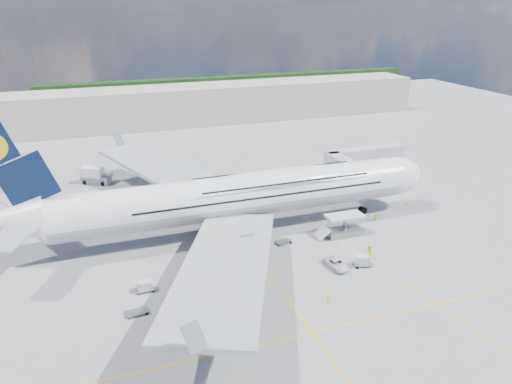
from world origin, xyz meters
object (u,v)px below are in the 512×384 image
object	(u,v)px
crew_loader	(375,217)
cone_wing_right_outer	(254,306)
catering_truck_outer	(96,176)
cone_wing_left_inner	(162,215)
cone_nose	(354,196)
crew_van	(369,251)
dolly_row_b	(212,305)
cone_wing_right_inner	(203,297)
jet_bridge	(358,160)
crew_tug	(328,298)
crew_nose	(407,202)
baggage_tug	(253,301)
crew_wing	(232,275)
catering_truck_inner	(166,204)
service_van	(336,264)
dolly_row_a	(137,312)
dolly_nose_far	(362,261)
dolly_back	(145,286)
dolly_nose_near	(283,242)
cone_wing_left_outer	(166,189)
dolly_row_c	(208,300)
airliner	(239,195)
cargo_loader	(343,228)

from	to	relation	value
crew_loader	cone_wing_right_outer	size ratio (longest dim) A/B	3.23
catering_truck_outer	cone_wing_left_inner	xyz separation A→B (m)	(10.67, -22.71, -1.52)
cone_nose	crew_van	bearing A→B (deg)	-114.84
dolly_row_b	cone_wing_right_inner	size ratio (longest dim) A/B	5.79
dolly_row_b	jet_bridge	bearing A→B (deg)	59.45
cone_wing_left_inner	crew_tug	bearing A→B (deg)	-66.26
crew_van	crew_nose	bearing A→B (deg)	-71.10
baggage_tug	crew_loader	size ratio (longest dim) A/B	1.81
crew_loader	crew_wing	xyz separation A→B (m)	(-30.94, -11.12, 0.16)
jet_bridge	catering_truck_inner	xyz separation A→B (m)	(-40.01, 1.72, -5.00)
service_van	crew_wing	world-z (taller)	crew_wing
dolly_row_a	dolly_row_b	bearing A→B (deg)	-16.65
crew_nose	crew_loader	world-z (taller)	crew_nose
dolly_nose_far	baggage_tug	world-z (taller)	dolly_nose_far
dolly_back	service_van	world-z (taller)	dolly_back
crew_nose	crew_tug	xyz separation A→B (m)	(-30.23, -24.99, -0.07)
jet_bridge	baggage_tug	xyz separation A→B (m)	(-34.83, -33.13, -6.09)
dolly_nose_near	cone_nose	size ratio (longest dim) A/B	6.05
jet_bridge	baggage_tug	bearing A→B (deg)	-136.44
jet_bridge	cone_wing_left_outer	size ratio (longest dim) A/B	38.01
dolly_back	cone_wing_right_outer	xyz separation A→B (m)	(12.93, -8.88, -0.63)
crew_tug	dolly_row_c	bearing A→B (deg)	151.48
crew_wing	cone_wing_right_inner	xyz separation A→B (m)	(-5.05, -3.14, -0.71)
baggage_tug	cone_wing_left_outer	bearing A→B (deg)	87.28
crew_tug	cone_wing_left_inner	bearing A→B (deg)	101.23
crew_loader	airliner	bearing A→B (deg)	-164.68
dolly_nose_far	cone_wing_right_outer	distance (m)	19.88
dolly_back	cone_wing_left_inner	world-z (taller)	dolly_back
crew_van	baggage_tug	bearing A→B (deg)	85.23
cargo_loader	catering_truck_inner	bearing A→B (deg)	143.83
airliner	dolly_row_c	size ratio (longest dim) A/B	21.98
dolly_row_b	cone_wing_left_outer	distance (m)	45.51
dolly_row_a	crew_loader	distance (m)	47.35
dolly_row_a	cone_wing_right_inner	bearing A→B (deg)	-2.52
dolly_nose_near	cone_wing_left_inner	xyz separation A→B (m)	(-17.12, 18.14, -0.02)
dolly_back	crew_van	xyz separation A→B (m)	(34.86, -1.70, 0.12)
dolly_row_c	crew_nose	world-z (taller)	dolly_row_c
airliner	cone_nose	distance (m)	29.20
jet_bridge	dolly_nose_far	xyz separation A→B (m)	(-15.62, -28.75, -5.91)
jet_bridge	dolly_row_b	world-z (taller)	jet_bridge
service_van	baggage_tug	bearing A→B (deg)	-166.60
airliner	baggage_tug	bearing A→B (deg)	-103.40
cargo_loader	cone_wing_right_inner	bearing A→B (deg)	-157.84
dolly_back	crew_tug	bearing A→B (deg)	-28.16
crew_tug	dolly_nose_near	bearing A→B (deg)	74.00
crew_tug	cone_wing_left_inner	size ratio (longest dim) A/B	2.62
dolly_row_b	crew_nose	xyz separation A→B (m)	(45.18, 20.73, 0.55)
dolly_back	cone_nose	bearing A→B (deg)	23.22
dolly_back	cone_wing_right_outer	world-z (taller)	dolly_back
crew_nose	crew_loader	distance (m)	10.61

